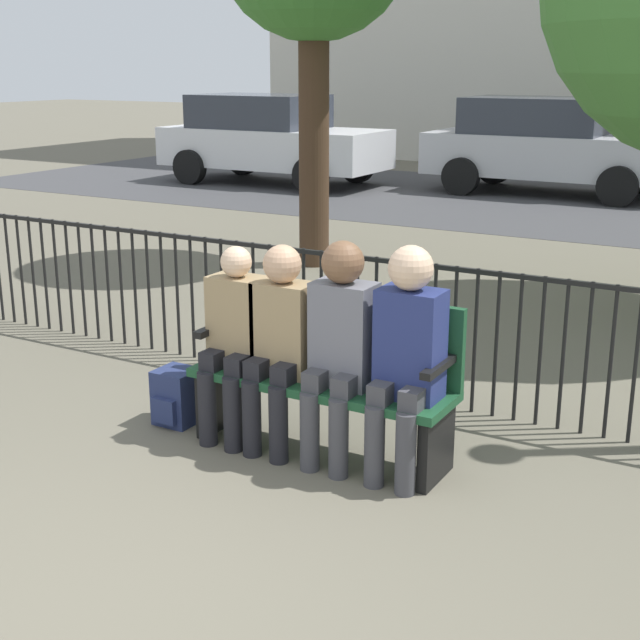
# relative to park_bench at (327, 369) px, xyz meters

# --- Properties ---
(ground_plane) EXTENTS (80.00, 80.00, 0.00)m
(ground_plane) POSITION_rel_park_bench_xyz_m (0.00, -2.04, -0.49)
(ground_plane) COLOR #605B4C
(park_bench) EXTENTS (1.55, 0.45, 0.92)m
(park_bench) POSITION_rel_park_bench_xyz_m (0.00, 0.00, 0.00)
(park_bench) COLOR #194728
(park_bench) RESTS_ON ground
(seated_person_0) EXTENTS (0.34, 0.39, 1.17)m
(seated_person_0) POSITION_rel_park_bench_xyz_m (-0.54, -0.13, 0.16)
(seated_person_0) COLOR black
(seated_person_0) RESTS_ON ground
(seated_person_1) EXTENTS (0.34, 0.39, 1.21)m
(seated_person_1) POSITION_rel_park_bench_xyz_m (-0.23, -0.13, 0.19)
(seated_person_1) COLOR black
(seated_person_1) RESTS_ON ground
(seated_person_2) EXTENTS (0.34, 0.39, 1.26)m
(seated_person_2) POSITION_rel_park_bench_xyz_m (0.15, -0.12, 0.23)
(seated_person_2) COLOR #3D3D42
(seated_person_2) RESTS_ON ground
(seated_person_3) EXTENTS (0.34, 0.39, 1.28)m
(seated_person_3) POSITION_rel_park_bench_xyz_m (0.55, -0.12, 0.24)
(seated_person_3) COLOR #3D3D42
(seated_person_3) RESTS_ON ground
(backpack) EXTENTS (0.24, 0.28, 0.35)m
(backpack) POSITION_rel_park_bench_xyz_m (-1.00, -0.13, -0.32)
(backpack) COLOR navy
(backpack) RESTS_ON ground
(fence_railing) EXTENTS (9.01, 0.03, 0.95)m
(fence_railing) POSITION_rel_park_bench_xyz_m (-0.02, 0.96, 0.07)
(fence_railing) COLOR black
(fence_railing) RESTS_ON ground
(parked_car_1) EXTENTS (4.20, 1.94, 1.62)m
(parked_car_1) POSITION_rel_park_bench_xyz_m (-1.91, 11.09, 0.35)
(parked_car_1) COLOR #B7B7BC
(parked_car_1) RESTS_ON ground
(parked_car_2) EXTENTS (4.20, 1.94, 1.62)m
(parked_car_2) POSITION_rel_park_bench_xyz_m (-6.79, 9.93, 0.35)
(parked_car_2) COLOR silver
(parked_car_2) RESTS_ON ground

